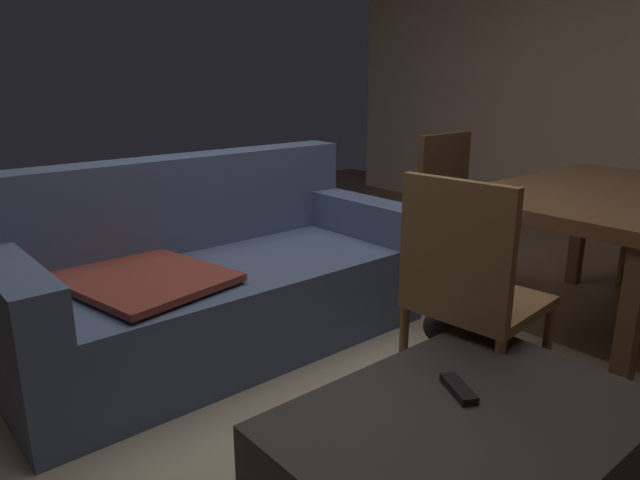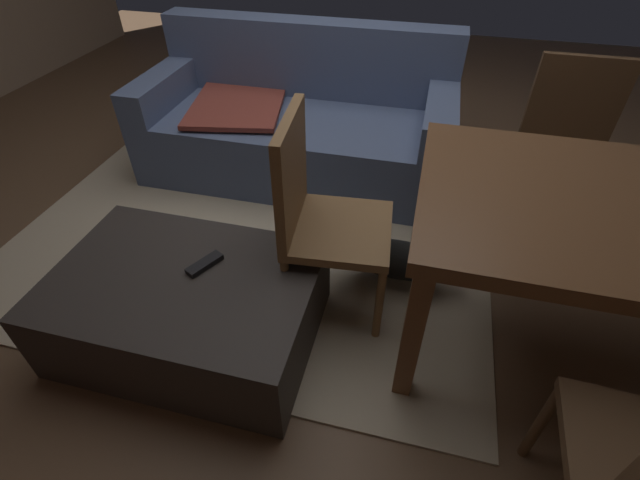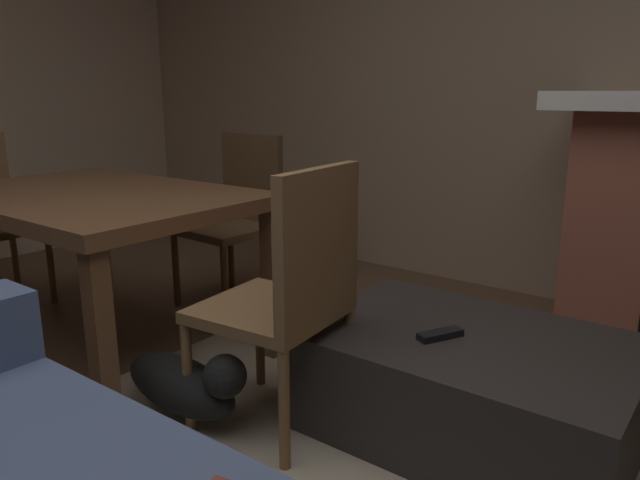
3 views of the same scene
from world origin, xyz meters
The scene contains 10 objects.
floor centered at (0.00, 0.00, 0.00)m, with size 7.89×7.89×0.00m, color brown.
area_rug centered at (-0.31, -0.34, 0.01)m, with size 2.60×2.00×0.01m, color tan.
couch centered at (-0.26, 0.45, 0.31)m, with size 1.94×0.90×0.88m.
ottoman_coffee_table centered at (-0.31, -1.06, 0.18)m, with size 1.07×0.74×0.36m, color #2D2826.
tv_remote centered at (-0.24, -0.98, 0.37)m, with size 0.05×0.16×0.02m, color black.
dining_table centered at (1.27, -0.70, 0.66)m, with size 1.41×0.95×0.74m.
dining_chair_north centered at (1.27, 0.17, 0.52)m, with size 0.44×0.44×0.93m.
dining_chair_west centered at (0.17, -0.71, 0.52)m, with size 0.48×0.48×0.93m.
potted_plant centered at (2.30, 1.14, 0.26)m, with size 0.31×0.31×0.47m.
small_dog centered at (0.49, -0.51, 0.16)m, with size 0.58×0.20×0.28m.
Camera 1 is at (-1.55, -1.88, 1.27)m, focal length 32.53 mm.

